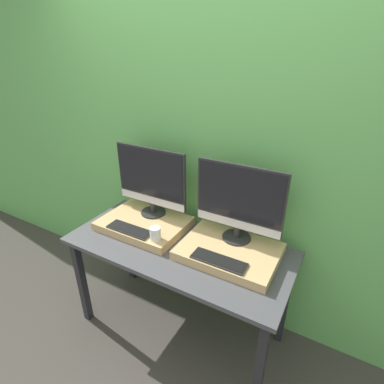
# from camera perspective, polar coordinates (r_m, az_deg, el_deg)

# --- Properties ---
(ground_plane) EXTENTS (12.00, 12.00, 0.00)m
(ground_plane) POSITION_cam_1_polar(r_m,az_deg,el_deg) (2.38, -7.17, -29.60)
(ground_plane) COLOR #423D38
(wall_back) EXTENTS (8.00, 0.04, 2.60)m
(wall_back) POSITION_cam_1_polar(r_m,az_deg,el_deg) (2.08, 2.98, 7.68)
(wall_back) COLOR #66B75B
(wall_back) RESTS_ON ground_plane
(workbench) EXTENTS (1.49, 0.67, 0.77)m
(workbench) POSITION_cam_1_polar(r_m,az_deg,el_deg) (2.06, -2.62, -12.15)
(workbench) COLOR #47474C
(workbench) RESTS_ON ground_plane
(wooden_riser_left) EXTENTS (0.60, 0.44, 0.06)m
(wooden_riser_left) POSITION_cam_1_polar(r_m,az_deg,el_deg) (2.20, -9.11, -5.93)
(wooden_riser_left) COLOR tan
(wooden_riser_left) RESTS_ON workbench
(monitor_left) EXTENTS (0.56, 0.19, 0.51)m
(monitor_left) POSITION_cam_1_polar(r_m,az_deg,el_deg) (2.14, -7.79, 2.41)
(monitor_left) COLOR #282828
(monitor_left) RESTS_ON wooden_riser_left
(keyboard_left) EXTENTS (0.33, 0.11, 0.01)m
(keyboard_left) POSITION_cam_1_polar(r_m,az_deg,el_deg) (2.09, -11.80, -6.99)
(keyboard_left) COLOR #2D2D2D
(keyboard_left) RESTS_ON wooden_riser_left
(mug) EXTENTS (0.07, 0.07, 0.09)m
(mug) POSITION_cam_1_polar(r_m,az_deg,el_deg) (1.95, -7.01, -7.89)
(mug) COLOR white
(mug) RESTS_ON wooden_riser_left
(wooden_riser_right) EXTENTS (0.60, 0.44, 0.06)m
(wooden_riser_right) POSITION_cam_1_polar(r_m,az_deg,el_deg) (1.92, 7.07, -11.13)
(wooden_riser_right) COLOR tan
(wooden_riser_right) RESTS_ON workbench
(monitor_right) EXTENTS (0.56, 0.19, 0.51)m
(monitor_right) POSITION_cam_1_polar(r_m,az_deg,el_deg) (1.85, 8.97, -1.63)
(monitor_right) COLOR #282828
(monitor_right) RESTS_ON wooden_riser_right
(keyboard_right) EXTENTS (0.33, 0.11, 0.01)m
(keyboard_right) POSITION_cam_1_polar(r_m,az_deg,el_deg) (1.78, 5.13, -12.85)
(keyboard_right) COLOR #2D2D2D
(keyboard_right) RESTS_ON wooden_riser_right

